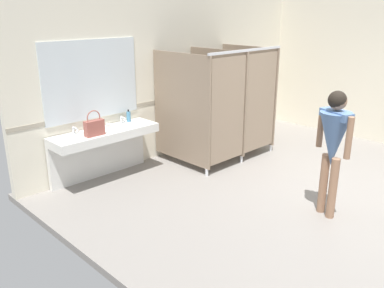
{
  "coord_description": "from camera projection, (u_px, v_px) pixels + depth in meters",
  "views": [
    {
      "loc": [
        -5.33,
        -2.43,
        2.64
      ],
      "look_at": [
        -2.24,
        0.7,
        1.18
      ],
      "focal_mm": 37.96,
      "sensor_mm": 36.0,
      "label": 1
    }
  ],
  "objects": [
    {
      "name": "paper_cup",
      "position": [
        108.0,
        127.0,
        6.35
      ],
      "size": [
        0.07,
        0.07,
        0.11
      ],
      "primitive_type": "cylinder",
      "color": "white",
      "rests_on": "vanity_counter"
    },
    {
      "name": "vanity_counter",
      "position": [
        103.0,
        143.0,
        6.5
      ],
      "size": [
        1.76,
        0.54,
        0.95
      ],
      "color": "silver",
      "rests_on": "ground_plane"
    },
    {
      "name": "person_standing",
      "position": [
        333.0,
        138.0,
        5.17
      ],
      "size": [
        0.52,
        0.56,
        1.69
      ],
      "color": "#8C664C",
      "rests_on": "ground_plane"
    },
    {
      "name": "ground_plane",
      "position": [
        332.0,
        199.0,
        6.05
      ],
      "size": [
        6.83,
        6.95,
        0.1
      ],
      "primitive_type": "cube",
      "color": "gray"
    },
    {
      "name": "soap_dispenser",
      "position": [
        129.0,
        116.0,
        6.84
      ],
      "size": [
        0.07,
        0.07,
        0.21
      ],
      "color": "teal",
      "rests_on": "vanity_counter"
    },
    {
      "name": "wall_back_tile_band",
      "position": [
        185.0,
        96.0,
        7.84
      ],
      "size": [
        6.83,
        0.01,
        0.06
      ],
      "primitive_type": "cube",
      "color": "#9E937F",
      "rests_on": "wall_back"
    },
    {
      "name": "wall_back",
      "position": [
        183.0,
        74.0,
        7.76
      ],
      "size": [
        6.83,
        0.12,
        2.92
      ],
      "primitive_type": "cube",
      "color": "beige",
      "rests_on": "ground_plane"
    },
    {
      "name": "mirror_panel",
      "position": [
        92.0,
        80.0,
        6.32
      ],
      "size": [
        1.66,
        0.02,
        1.23
      ],
      "primitive_type": "cube",
      "color": "silver",
      "rests_on": "wall_back"
    },
    {
      "name": "bathroom_stalls",
      "position": [
        225.0,
        102.0,
        7.34
      ],
      "size": [
        1.88,
        1.36,
        2.01
      ],
      "color": "#84705B",
      "rests_on": "ground_plane"
    },
    {
      "name": "handbag",
      "position": [
        94.0,
        127.0,
        6.07
      ],
      "size": [
        0.3,
        0.11,
        0.39
      ],
      "color": "#934C42",
      "rests_on": "vanity_counter"
    }
  ]
}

